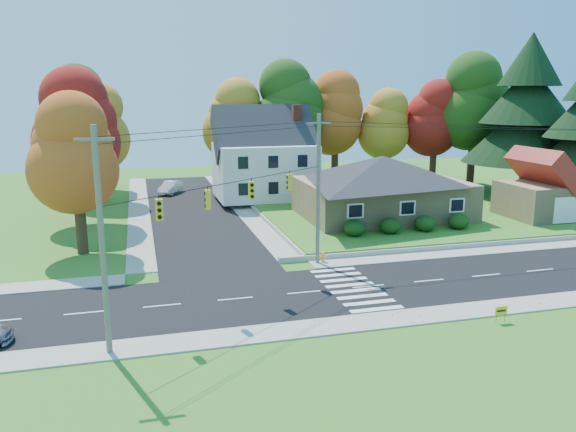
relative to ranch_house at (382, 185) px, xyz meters
name	(u,v)px	position (x,y,z in m)	size (l,w,h in m)	color
ground	(368,287)	(-8.00, -16.00, -3.27)	(120.00, 120.00, 0.00)	#3D7923
road_main	(368,286)	(-8.00, -16.00, -3.26)	(90.00, 8.00, 0.02)	black
road_cross	(191,209)	(-16.00, 10.00, -3.25)	(8.00, 44.00, 0.02)	black
sidewalk_north	(339,262)	(-8.00, -11.00, -3.23)	(90.00, 2.00, 0.08)	#9C9A90
sidewalk_south	(407,318)	(-8.00, -21.00, -3.23)	(90.00, 2.00, 0.08)	#9C9A90
lawn	(406,205)	(5.00, 5.00, -3.02)	(30.00, 30.00, 0.50)	#3D7923
ranch_house	(382,185)	(0.00, 0.00, 0.00)	(14.60, 10.60, 5.40)	tan
colonial_house	(265,159)	(-7.96, 12.00, 1.32)	(10.40, 8.40, 9.60)	silver
garage	(547,191)	(14.00, -4.01, -0.42)	(7.30, 6.30, 4.60)	tan
hedge_row	(408,224)	(-0.50, -6.20, -2.13)	(10.70, 1.70, 1.27)	#163A10
traffic_infrastructure	(360,198)	(-8.15, -14.65, 1.88)	(38.10, 10.66, 10.00)	#666059
tree_lot_0	(235,120)	(-10.00, 18.00, 5.04)	(6.72, 6.72, 12.51)	#3F2A19
tree_lot_1	(289,108)	(-4.00, 17.00, 6.35)	(7.84, 7.84, 14.60)	#3F2A19
tree_lot_2	(336,113)	(2.00, 18.00, 5.70)	(7.28, 7.28, 13.56)	#3F2A19
tree_lot_3	(386,124)	(8.00, 17.00, 4.39)	(6.16, 6.16, 11.47)	#3F2A19
tree_lot_4	(435,119)	(14.00, 16.00, 5.04)	(6.72, 6.72, 12.51)	#3F2A19
tree_lot_5	(475,102)	(18.00, 14.00, 7.00)	(8.40, 8.40, 15.64)	#3F2A19
conifer_east_a	(527,112)	(19.00, 6.00, 6.12)	(12.80, 12.80, 16.96)	#3F2A19
tree_west_0	(75,154)	(-25.00, -4.00, 3.89)	(6.16, 6.16, 11.47)	#3F2A19
tree_west_1	(73,127)	(-26.00, 6.00, 5.20)	(7.28, 7.28, 13.56)	#3F2A19
tree_west_2	(94,128)	(-25.00, 16.00, 4.54)	(6.72, 6.72, 12.51)	#3F2A19
tree_west_3	(79,113)	(-27.00, 24.00, 5.85)	(7.84, 7.84, 14.60)	#3F2A19
white_car	(170,188)	(-17.39, 19.43, -2.54)	(1.50, 4.29, 1.41)	silver
fire_hydrant	(323,258)	(-9.10, -10.78, -2.90)	(0.43, 0.34, 0.78)	yellow
yard_sign	(501,311)	(-3.72, -22.70, -2.66)	(0.68, 0.04, 0.85)	black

